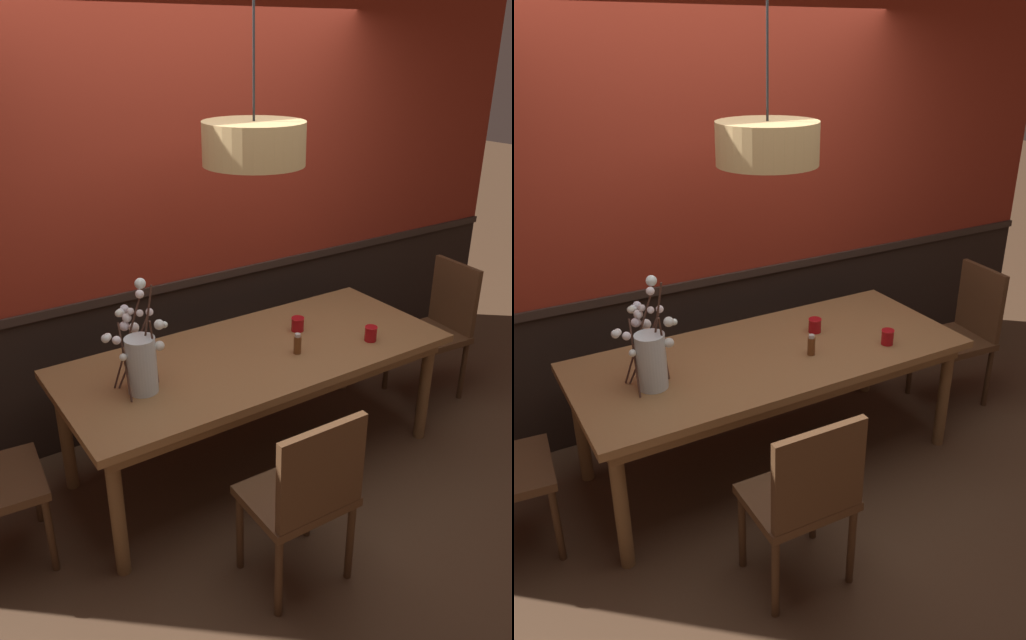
{
  "view_description": "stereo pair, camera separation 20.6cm",
  "coord_description": "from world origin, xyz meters",
  "views": [
    {
      "loc": [
        -1.7,
        -2.57,
        2.33
      ],
      "look_at": [
        0.0,
        0.0,
        0.93
      ],
      "focal_mm": 34.83,
      "sensor_mm": 36.0,
      "label": 1
    },
    {
      "loc": [
        -1.52,
        -2.68,
        2.33
      ],
      "look_at": [
        0.0,
        0.0,
        0.93
      ],
      "focal_mm": 34.83,
      "sensor_mm": 36.0,
      "label": 2
    }
  ],
  "objects": [
    {
      "name": "chair_near_side_left",
      "position": [
        -0.33,
        -0.89,
        0.52
      ],
      "size": [
        0.47,
        0.39,
        0.92
      ],
      "color": "#4C301C",
      "rests_on": "ground"
    },
    {
      "name": "chair_far_side_right",
      "position": [
        0.32,
        0.89,
        0.5
      ],
      "size": [
        0.43,
        0.42,
        0.9
      ],
      "color": "#4C301C",
      "rests_on": "ground"
    },
    {
      "name": "ground_plane",
      "position": [
        0.0,
        0.0,
        0.0
      ],
      "size": [
        24.0,
        24.0,
        0.0
      ],
      "primitive_type": "plane",
      "color": "#4C3321"
    },
    {
      "name": "condiment_bottle",
      "position": [
        0.18,
        -0.14,
        0.79
      ],
      "size": [
        0.04,
        0.04,
        0.12
      ],
      "color": "brown",
      "rests_on": "dining_table"
    },
    {
      "name": "dining_table",
      "position": [
        0.0,
        0.0,
        0.66
      ],
      "size": [
        2.19,
        0.93,
        0.73
      ],
      "color": "olive",
      "rests_on": "ground"
    },
    {
      "name": "chair_far_side_left",
      "position": [
        -0.3,
        0.89,
        0.54
      ],
      "size": [
        0.41,
        0.41,
        0.98
      ],
      "color": "#4C301C",
      "rests_on": "ground"
    },
    {
      "name": "chair_head_east_end",
      "position": [
        1.5,
        -0.01,
        0.53
      ],
      "size": [
        0.47,
        0.45,
        0.95
      ],
      "color": "#4C301C",
      "rests_on": "ground"
    },
    {
      "name": "pendant_lamp",
      "position": [
        -0.02,
        -0.02,
        1.87
      ],
      "size": [
        0.5,
        0.5,
        1.22
      ],
      "color": "tan"
    },
    {
      "name": "vase_with_blossoms",
      "position": [
        -0.7,
        -0.03,
        0.9
      ],
      "size": [
        0.31,
        0.29,
        0.56
      ],
      "color": "silver",
      "rests_on": "dining_table"
    },
    {
      "name": "candle_holder_nearer_edge",
      "position": [
        0.63,
        -0.25,
        0.78
      ],
      "size": [
        0.08,
        0.08,
        0.09
      ],
      "color": "#9E0F14",
      "rests_on": "dining_table"
    },
    {
      "name": "back_wall",
      "position": [
        0.0,
        0.79,
        1.49
      ],
      "size": [
        5.45,
        0.14,
        2.99
      ],
      "color": "black",
      "rests_on": "ground"
    },
    {
      "name": "candle_holder_nearer_center",
      "position": [
        0.36,
        0.09,
        0.78
      ],
      "size": [
        0.08,
        0.08,
        0.09
      ],
      "color": "#9E0F14",
      "rests_on": "dining_table"
    }
  ]
}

